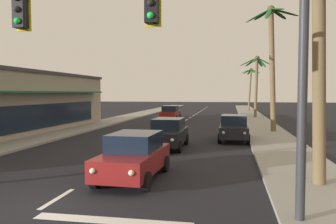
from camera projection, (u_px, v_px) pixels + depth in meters
The scene contains 13 objects.
ground_plane at pixel (43, 207), 9.41m from camera, with size 220.00×220.00×0.00m, color black.
sidewalk_right at pixel (265, 131), 27.65m from camera, with size 3.20×110.00×0.14m, color gray.
sidewalk_left at pixel (83, 127), 30.44m from camera, with size 3.20×110.00×0.14m, color gray.
lane_markings at pixel (175, 129), 29.39m from camera, with size 4.28×88.48×0.01m.
traffic_signal_mast at pixel (155, 26), 8.49m from camera, with size 10.87×0.41×6.76m.
sedan_lead_at_stop_bar at pixel (134, 156), 12.47m from camera, with size 2.05×4.49×1.68m.
sedan_third_in_queue at pixel (168, 133), 19.55m from camera, with size 1.96×4.46×1.68m.
sedan_oncoming_far at pixel (170, 113), 39.27m from camera, with size 1.95×4.45×1.68m.
sedan_parked_nearest_kerb at pixel (234, 128), 22.49m from camera, with size 1.95×4.45×1.68m.
palm_right_nearest at pixel (319, 31), 11.10m from camera, with size 3.17×3.43×7.86m.
palm_right_second at pixel (272, 50), 26.50m from camera, with size 4.08×4.00×9.85m.
palm_right_third at pixel (257, 74), 42.07m from camera, with size 4.32×4.41×7.69m.
palm_right_farthest at pixel (250, 78), 57.61m from camera, with size 3.08×3.08×7.29m.
Camera 1 is at (5.03, -8.48, 3.14)m, focal length 36.76 mm.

